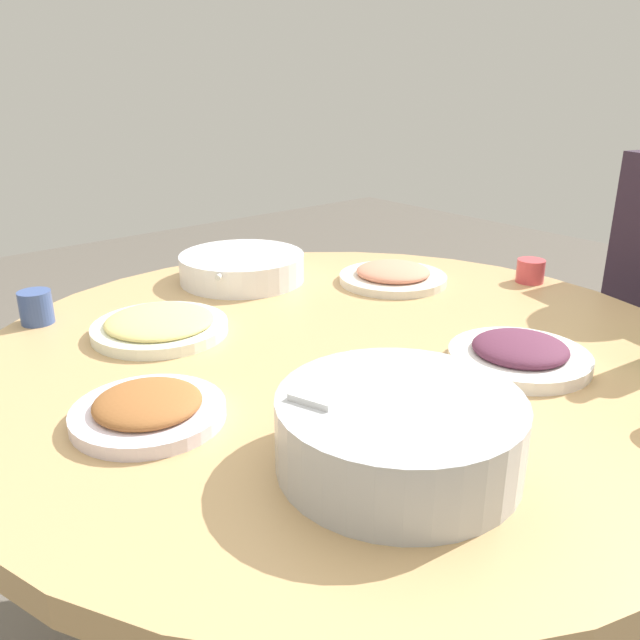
% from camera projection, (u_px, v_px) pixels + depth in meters
% --- Properties ---
extents(round_dining_table, '(1.28, 1.28, 0.76)m').
position_uv_depth(round_dining_table, '(343.00, 420.00, 1.18)').
color(round_dining_table, '#99999E').
rests_on(round_dining_table, ground).
extents(rice_bowl, '(0.30, 0.30, 0.10)m').
position_uv_depth(rice_bowl, '(399.00, 430.00, 0.78)').
color(rice_bowl, '#B2B5BA').
rests_on(rice_bowl, round_dining_table).
extents(soup_bowl, '(0.28, 0.28, 0.06)m').
position_uv_depth(soup_bowl, '(242.00, 268.00, 1.49)').
color(soup_bowl, white).
rests_on(soup_bowl, round_dining_table).
extents(dish_noodles, '(0.24, 0.24, 0.04)m').
position_uv_depth(dish_noodles, '(160.00, 325.00, 1.19)').
color(dish_noodles, white).
rests_on(dish_noodles, round_dining_table).
extents(dish_shrimp, '(0.24, 0.24, 0.04)m').
position_uv_depth(dish_shrimp, '(393.00, 275.00, 1.48)').
color(dish_shrimp, silver).
rests_on(dish_shrimp, round_dining_table).
extents(dish_eggplant, '(0.23, 0.23, 0.05)m').
position_uv_depth(dish_eggplant, '(520.00, 354.00, 1.06)').
color(dish_eggplant, silver).
rests_on(dish_eggplant, round_dining_table).
extents(dish_stirfry, '(0.21, 0.21, 0.04)m').
position_uv_depth(dish_stirfry, '(148.00, 409.00, 0.89)').
color(dish_stirfry, silver).
rests_on(dish_stirfry, round_dining_table).
extents(tea_cup_near, '(0.06, 0.06, 0.06)m').
position_uv_depth(tea_cup_near, '(36.00, 307.00, 1.23)').
color(tea_cup_near, '#3A5190').
rests_on(tea_cup_near, round_dining_table).
extents(tea_cup_side, '(0.06, 0.06, 0.05)m').
position_uv_depth(tea_cup_side, '(530.00, 271.00, 1.48)').
color(tea_cup_side, '#CB434B').
rests_on(tea_cup_side, round_dining_table).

